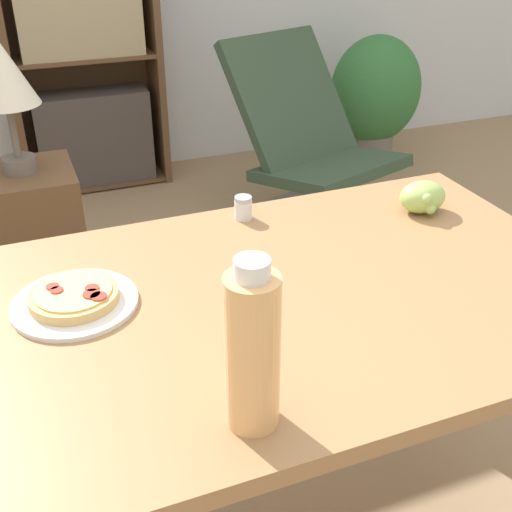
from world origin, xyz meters
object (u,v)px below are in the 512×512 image
at_px(drink_bottle, 252,350).
at_px(side_table, 37,251).
at_px(pizza_on_plate, 74,299).
at_px(table_lamp, 3,78).
at_px(salt_shaker, 243,208).
at_px(grape_bunch, 423,197).
at_px(potted_plant_floor, 375,96).
at_px(lounge_chair_far, 312,174).
at_px(bookshelf, 85,68).

distance_m(drink_bottle, side_table, 1.65).
relative_size(pizza_on_plate, table_lamp, 0.53).
bearing_deg(salt_shaker, grape_bunch, -16.71).
height_order(drink_bottle, potted_plant_floor, drink_bottle).
distance_m(grape_bunch, side_table, 1.44).
height_order(side_table, table_lamp, table_lamp).
relative_size(lounge_chair_far, side_table, 1.45).
bearing_deg(lounge_chair_far, drink_bottle, -137.25).
xyz_separation_m(pizza_on_plate, side_table, (-0.05, 1.12, -0.47)).
relative_size(pizza_on_plate, grape_bunch, 2.04).
distance_m(pizza_on_plate, side_table, 1.22).
height_order(grape_bunch, potted_plant_floor, grape_bunch).
relative_size(drink_bottle, potted_plant_floor, 0.36).
bearing_deg(table_lamp, pizza_on_plate, -87.51).
distance_m(pizza_on_plate, drink_bottle, 0.46).
height_order(lounge_chair_far, table_lamp, table_lamp).
distance_m(drink_bottle, bookshelf, 2.83).
bearing_deg(bookshelf, pizza_on_plate, -98.42).
height_order(grape_bunch, salt_shaker, grape_bunch).
distance_m(grape_bunch, potted_plant_floor, 2.30).
bearing_deg(bookshelf, salt_shaker, -88.23).
bearing_deg(drink_bottle, pizza_on_plate, 116.76).
relative_size(pizza_on_plate, drink_bottle, 0.87).
distance_m(bookshelf, table_lamp, 1.38).
xyz_separation_m(table_lamp, potted_plant_floor, (1.97, 0.97, -0.51)).
xyz_separation_m(salt_shaker, lounge_chair_far, (0.80, 1.22, -0.51)).
distance_m(side_table, table_lamp, 0.62).
bearing_deg(side_table, pizza_on_plate, -87.51).
bearing_deg(side_table, lounge_chair_far, 14.75).
bearing_deg(potted_plant_floor, drink_bottle, -124.64).
relative_size(bookshelf, table_lamp, 3.16).
height_order(lounge_chair_far, side_table, lounge_chair_far).
bearing_deg(table_lamp, salt_shaker, -62.03).
bearing_deg(potted_plant_floor, pizza_on_plate, -132.63).
bearing_deg(side_table, salt_shaker, -62.03).
bearing_deg(lounge_chair_far, grape_bunch, -124.31).
height_order(salt_shaker, bookshelf, bookshelf).
bearing_deg(side_table, grape_bunch, -48.82).
xyz_separation_m(grape_bunch, side_table, (-0.89, 1.01, -0.50)).
bearing_deg(drink_bottle, bookshelf, 86.86).
bearing_deg(potted_plant_floor, lounge_chair_far, -137.80).
relative_size(drink_bottle, bookshelf, 0.19).
xyz_separation_m(grape_bunch, bookshelf, (-0.48, 2.31, -0.16)).
bearing_deg(side_table, bookshelf, 72.56).
relative_size(pizza_on_plate, salt_shaker, 4.22).
height_order(drink_bottle, salt_shaker, drink_bottle).
bearing_deg(pizza_on_plate, bookshelf, 81.58).
bearing_deg(side_table, drink_bottle, -80.62).
relative_size(grape_bunch, side_table, 0.19).
height_order(salt_shaker, lounge_chair_far, lounge_chair_far).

